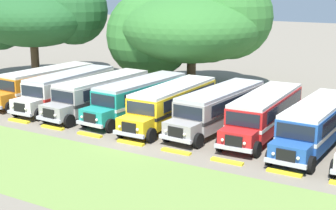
% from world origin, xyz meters
% --- Properties ---
extents(ground_plane, '(220.00, 220.00, 0.00)m').
position_xyz_m(ground_plane, '(0.00, 0.00, 0.00)').
color(ground_plane, slate).
extents(foreground_grass_strip, '(80.00, 8.39, 0.01)m').
position_xyz_m(foreground_grass_strip, '(0.00, -6.45, 0.00)').
color(foreground_grass_strip, olive).
rests_on(foreground_grass_strip, ground_plane).
extents(parked_bus_slot_0, '(3.31, 10.93, 2.82)m').
position_xyz_m(parked_bus_slot_0, '(-13.70, 5.67, 1.58)').
color(parked_bus_slot_0, orange).
rests_on(parked_bus_slot_0, ground_plane).
extents(parked_bus_slot_1, '(2.90, 10.87, 2.82)m').
position_xyz_m(parked_bus_slot_1, '(-10.53, 5.13, 1.58)').
color(parked_bus_slot_1, silver).
rests_on(parked_bus_slot_1, ground_plane).
extents(parked_bus_slot_2, '(3.14, 10.90, 2.82)m').
position_xyz_m(parked_bus_slot_2, '(-6.92, 4.93, 1.58)').
color(parked_bus_slot_2, '#9E9993').
rests_on(parked_bus_slot_2, ground_plane).
extents(parked_bus_slot_3, '(3.25, 10.92, 2.82)m').
position_xyz_m(parked_bus_slot_3, '(-3.52, 5.50, 1.58)').
color(parked_bus_slot_3, teal).
rests_on(parked_bus_slot_3, ground_plane).
extents(parked_bus_slot_4, '(2.76, 10.85, 2.82)m').
position_xyz_m(parked_bus_slot_4, '(-0.20, 4.97, 1.58)').
color(parked_bus_slot_4, yellow).
rests_on(parked_bus_slot_4, ground_plane).
extents(parked_bus_slot_5, '(3.30, 10.93, 2.82)m').
position_xyz_m(parked_bus_slot_5, '(3.37, 5.62, 1.58)').
color(parked_bus_slot_5, '#9E9993').
rests_on(parked_bus_slot_5, ground_plane).
extents(parked_bus_slot_6, '(2.94, 10.87, 2.82)m').
position_xyz_m(parked_bus_slot_6, '(6.72, 5.82, 1.58)').
color(parked_bus_slot_6, red).
rests_on(parked_bus_slot_6, ground_plane).
extents(parked_bus_slot_7, '(2.96, 10.87, 2.82)m').
position_xyz_m(parked_bus_slot_7, '(10.52, 4.96, 1.58)').
color(parked_bus_slot_7, '#23519E').
rests_on(parked_bus_slot_7, ground_plane).
extents(curb_wheelstop_1, '(2.00, 0.36, 0.15)m').
position_xyz_m(curb_wheelstop_1, '(-10.33, -0.80, 0.07)').
color(curb_wheelstop_1, yellow).
rests_on(curb_wheelstop_1, ground_plane).
extents(curb_wheelstop_2, '(2.00, 0.36, 0.15)m').
position_xyz_m(curb_wheelstop_2, '(-6.88, -0.80, 0.07)').
color(curb_wheelstop_2, yellow).
rests_on(curb_wheelstop_2, ground_plane).
extents(curb_wheelstop_3, '(2.00, 0.36, 0.15)m').
position_xyz_m(curb_wheelstop_3, '(-3.44, -0.80, 0.07)').
color(curb_wheelstop_3, yellow).
rests_on(curb_wheelstop_3, ground_plane).
extents(curb_wheelstop_4, '(2.00, 0.36, 0.15)m').
position_xyz_m(curb_wheelstop_4, '(0.00, -0.80, 0.07)').
color(curb_wheelstop_4, yellow).
rests_on(curb_wheelstop_4, ground_plane).
extents(curb_wheelstop_5, '(2.00, 0.36, 0.15)m').
position_xyz_m(curb_wheelstop_5, '(3.44, -0.80, 0.07)').
color(curb_wheelstop_5, yellow).
rests_on(curb_wheelstop_5, ground_plane).
extents(curb_wheelstop_6, '(2.00, 0.36, 0.15)m').
position_xyz_m(curb_wheelstop_6, '(6.88, -0.80, 0.07)').
color(curb_wheelstop_6, yellow).
rests_on(curb_wheelstop_6, ground_plane).
extents(curb_wheelstop_7, '(2.00, 0.36, 0.15)m').
position_xyz_m(curb_wheelstop_7, '(10.33, -0.80, 0.07)').
color(curb_wheelstop_7, yellow).
rests_on(curb_wheelstop_7, ground_plane).
extents(broad_shade_tree, '(15.74, 14.47, 11.25)m').
position_xyz_m(broad_shade_tree, '(-4.93, 16.85, 6.09)').
color(broad_shade_tree, brown).
rests_on(broad_shade_tree, ground_plane).
extents(secondary_tree, '(15.28, 13.98, 11.30)m').
position_xyz_m(secondary_tree, '(-21.76, 13.54, 6.92)').
color(secondary_tree, brown).
rests_on(secondary_tree, ground_plane).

